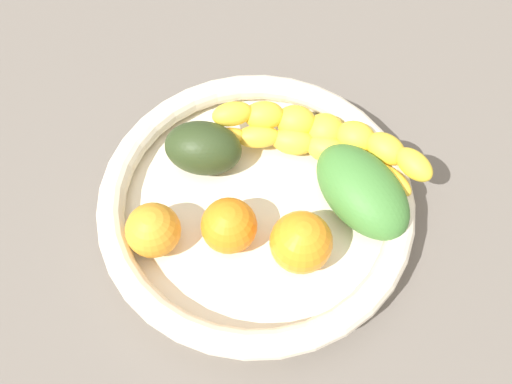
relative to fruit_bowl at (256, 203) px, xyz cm
name	(u,v)px	position (x,y,z in cm)	size (l,w,h in cm)	color
kitchen_counter	(256,220)	(0.00, 0.00, -4.23)	(120.00, 120.00, 3.00)	#675F58
fruit_bowl	(256,203)	(0.00, 0.00, 0.00)	(34.50, 34.50, 5.30)	beige
banana_draped_left	(309,149)	(7.93, -2.75, 1.92)	(8.63, 24.41, 3.68)	yellow
banana_draped_right	(324,132)	(10.22, -3.56, 2.90)	(9.11, 25.78, 6.05)	yellow
orange_front	(229,226)	(-4.78, 0.76, 2.53)	(5.88, 5.88, 5.88)	orange
orange_mid_left	(153,230)	(-8.62, 7.54, 2.46)	(5.74, 5.74, 5.74)	orange
orange_mid_right	(301,242)	(-3.33, -6.69, 2.81)	(6.44, 6.44, 6.44)	orange
avocado_dark	(203,148)	(2.47, 7.79, 2.55)	(8.73, 6.15, 5.93)	#2D3D1D
mango_green	(362,191)	(5.03, -10.09, 2.73)	(12.55, 7.64, 6.29)	#437F36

